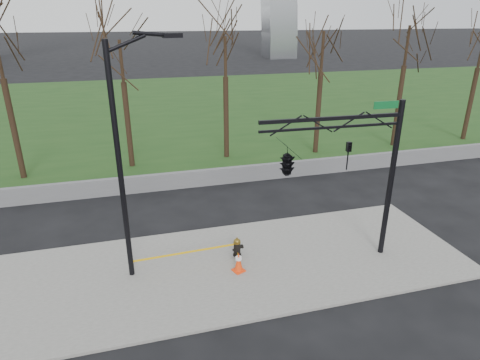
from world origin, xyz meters
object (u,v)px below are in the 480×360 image
object	(u,v)px
traffic_signal_mast	(309,159)
street_light	(125,149)
traffic_cone	(239,262)
fire_hydrant	(237,247)

from	to	relation	value
traffic_signal_mast	street_light	bearing A→B (deg)	172.62
traffic_cone	fire_hydrant	bearing A→B (deg)	77.47
fire_hydrant	traffic_signal_mast	xyz separation A→B (m)	(2.19, -1.11, 3.69)
fire_hydrant	street_light	bearing A→B (deg)	164.70
fire_hydrant	traffic_cone	size ratio (longest dim) A/B	1.03
traffic_signal_mast	traffic_cone	bearing A→B (deg)	179.51
fire_hydrant	traffic_signal_mast	distance (m)	4.43
street_light	fire_hydrant	bearing A→B (deg)	-9.76
fire_hydrant	traffic_cone	distance (m)	1.03
fire_hydrant	traffic_cone	world-z (taller)	fire_hydrant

